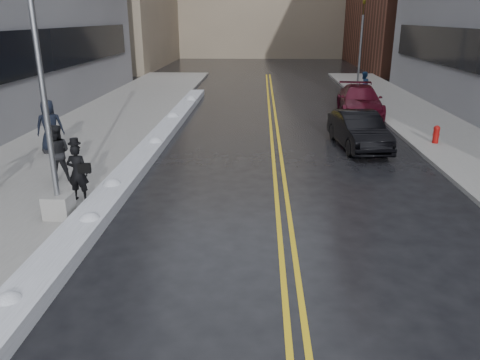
# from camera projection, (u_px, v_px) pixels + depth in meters

# --- Properties ---
(ground) EXTENTS (160.00, 160.00, 0.00)m
(ground) POSITION_uv_depth(u_px,v_px,m) (173.00, 263.00, 10.11)
(ground) COLOR black
(ground) RESTS_ON ground
(sidewalk_west) EXTENTS (5.50, 50.00, 0.15)m
(sidewalk_west) POSITION_uv_depth(u_px,v_px,m) (81.00, 141.00, 19.76)
(sidewalk_west) COLOR gray
(sidewalk_west) RESTS_ON ground
(sidewalk_east) EXTENTS (4.00, 50.00, 0.15)m
(sidewalk_east) POSITION_uv_depth(u_px,v_px,m) (459.00, 145.00, 19.11)
(sidewalk_east) COLOR gray
(sidewalk_east) RESTS_ON ground
(lane_line_left) EXTENTS (0.12, 50.00, 0.01)m
(lane_line_left) POSITION_uv_depth(u_px,v_px,m) (272.00, 145.00, 19.44)
(lane_line_left) COLOR gold
(lane_line_left) RESTS_ON ground
(lane_line_right) EXTENTS (0.12, 50.00, 0.01)m
(lane_line_right) POSITION_uv_depth(u_px,v_px,m) (279.00, 145.00, 19.43)
(lane_line_right) COLOR gold
(lane_line_right) RESTS_ON ground
(snow_ridge) EXTENTS (0.90, 30.00, 0.34)m
(snow_ridge) POSITION_uv_depth(u_px,v_px,m) (147.00, 153.00, 17.70)
(snow_ridge) COLOR silver
(snow_ridge) RESTS_ON ground
(lamppost) EXTENTS (0.65, 0.65, 7.62)m
(lamppost) POSITION_uv_depth(u_px,v_px,m) (48.00, 126.00, 11.30)
(lamppost) COLOR gray
(lamppost) RESTS_ON sidewalk_west
(fire_hydrant) EXTENTS (0.26, 0.26, 0.73)m
(fire_hydrant) POSITION_uv_depth(u_px,v_px,m) (436.00, 133.00, 18.99)
(fire_hydrant) COLOR maroon
(fire_hydrant) RESTS_ON sidewalk_east
(traffic_signal) EXTENTS (0.16, 0.20, 6.00)m
(traffic_signal) POSITION_uv_depth(u_px,v_px,m) (361.00, 42.00, 31.27)
(traffic_signal) COLOR gray
(traffic_signal) RESTS_ON sidewalk_east
(pedestrian_fedora) EXTENTS (0.60, 0.41, 1.62)m
(pedestrian_fedora) POSITION_uv_depth(u_px,v_px,m) (78.00, 172.00, 12.94)
(pedestrian_fedora) COLOR black
(pedestrian_fedora) RESTS_ON sidewalk_west
(pedestrian_b) EXTENTS (1.00, 0.86, 1.77)m
(pedestrian_b) POSITION_uv_depth(u_px,v_px,m) (57.00, 153.00, 14.53)
(pedestrian_b) COLOR black
(pedestrian_b) RESTS_ON sidewalk_west
(pedestrian_c) EXTENTS (1.13, 0.92, 2.00)m
(pedestrian_c) POSITION_uv_depth(u_px,v_px,m) (50.00, 126.00, 17.52)
(pedestrian_c) COLOR black
(pedestrian_c) RESTS_ON sidewalk_west
(pedestrian_east) EXTENTS (1.05, 1.00, 1.70)m
(pedestrian_east) POSITION_uv_depth(u_px,v_px,m) (363.00, 86.00, 28.93)
(pedestrian_east) COLOR navy
(pedestrian_east) RESTS_ON sidewalk_east
(car_black) EXTENTS (2.00, 4.53, 1.45)m
(car_black) POSITION_uv_depth(u_px,v_px,m) (359.00, 130.00, 18.77)
(car_black) COLOR black
(car_black) RESTS_ON ground
(car_maroon) EXTENTS (2.53, 5.42, 1.53)m
(car_maroon) POSITION_uv_depth(u_px,v_px,m) (360.00, 101.00, 25.12)
(car_maroon) COLOR #440A19
(car_maroon) RESTS_ON ground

